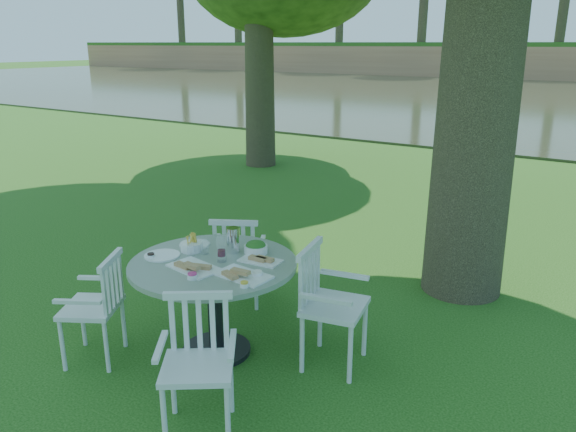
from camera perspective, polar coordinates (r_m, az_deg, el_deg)
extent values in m
plane|color=#14420D|center=(5.58, -1.14, -8.89)|extent=(140.00, 140.00, 0.00)
cylinder|color=black|center=(4.81, -7.25, -13.31)|extent=(0.56, 0.56, 0.04)
cylinder|color=black|center=(4.63, -7.43, -9.24)|extent=(0.12, 0.12, 0.72)
cylinder|color=gray|center=(4.48, -7.61, -4.87)|extent=(1.32, 1.32, 0.04)
cylinder|color=silver|center=(4.31, 6.33, -13.81)|extent=(0.04, 0.04, 0.48)
cylinder|color=silver|center=(4.67, 7.80, -11.28)|extent=(0.04, 0.04, 0.48)
cylinder|color=silver|center=(4.41, 1.43, -12.92)|extent=(0.04, 0.04, 0.48)
cylinder|color=silver|center=(4.76, 3.27, -10.53)|extent=(0.04, 0.04, 0.48)
cube|color=silver|center=(4.41, 4.80, -9.15)|extent=(0.53, 0.56, 0.04)
cube|color=silver|center=(4.38, 2.21, -6.09)|extent=(0.14, 0.49, 0.49)
cylinder|color=silver|center=(5.70, -2.75, -5.87)|extent=(0.04, 0.04, 0.44)
cylinder|color=silver|center=(5.76, -6.66, -5.71)|extent=(0.04, 0.04, 0.44)
cylinder|color=silver|center=(5.38, -3.25, -7.34)|extent=(0.04, 0.04, 0.44)
cylinder|color=silver|center=(5.44, -7.40, -7.15)|extent=(0.04, 0.04, 0.44)
cube|color=silver|center=(5.47, -5.08, -4.18)|extent=(0.60, 0.58, 0.04)
cube|color=silver|center=(5.22, -5.51, -2.85)|extent=(0.42, 0.25, 0.45)
cylinder|color=silver|center=(5.08, -20.12, -10.07)|extent=(0.03, 0.03, 0.43)
cylinder|color=silver|center=(4.77, -21.94, -12.12)|extent=(0.03, 0.03, 0.43)
cylinder|color=silver|center=(4.95, -16.37, -10.39)|extent=(0.03, 0.03, 0.43)
cylinder|color=silver|center=(4.64, -17.96, -12.55)|extent=(0.03, 0.03, 0.43)
cube|color=silver|center=(4.75, -19.37, -8.73)|extent=(0.57, 0.59, 0.04)
cube|color=silver|center=(4.60, -17.39, -6.63)|extent=(0.25, 0.40, 0.44)
cylinder|color=silver|center=(3.78, -12.47, -19.40)|extent=(0.04, 0.04, 0.44)
cylinder|color=silver|center=(3.73, -6.15, -19.59)|extent=(0.04, 0.04, 0.44)
cylinder|color=silver|center=(4.07, -11.60, -16.45)|extent=(0.04, 0.04, 0.44)
cylinder|color=silver|center=(4.02, -5.81, -16.57)|extent=(0.04, 0.04, 0.44)
cube|color=silver|center=(3.76, -9.19, -14.96)|extent=(0.61, 0.60, 0.04)
cube|color=silver|center=(3.83, -9.00, -10.77)|extent=(0.39, 0.29, 0.45)
cube|color=white|center=(4.35, -9.48, -5.21)|extent=(0.44, 0.31, 0.02)
cube|color=white|center=(4.17, -4.57, -6.03)|extent=(0.43, 0.27, 0.02)
cube|color=white|center=(4.44, -2.83, -4.56)|extent=(0.34, 0.21, 0.01)
cylinder|color=white|center=(4.65, -12.68, -3.93)|extent=(0.29, 0.29, 0.01)
cylinder|color=white|center=(4.85, -9.46, -2.87)|extent=(0.26, 0.26, 0.01)
cylinder|color=white|center=(4.71, -9.77, -3.09)|extent=(0.18, 0.18, 0.07)
cylinder|color=white|center=(4.61, -3.29, -3.37)|extent=(0.19, 0.19, 0.06)
cylinder|color=silver|center=(4.61, -5.59, -2.45)|extent=(0.11, 0.11, 0.21)
cylinder|color=white|center=(4.43, -6.78, -3.36)|extent=(0.08, 0.08, 0.21)
cylinder|color=white|center=(4.63, -8.48, -3.14)|extent=(0.07, 0.07, 0.11)
cylinder|color=white|center=(4.59, -9.85, -3.43)|extent=(0.06, 0.06, 0.11)
cylinder|color=white|center=(4.17, -9.70, -6.09)|extent=(0.08, 0.08, 0.03)
cylinder|color=white|center=(4.00, -4.45, -7.01)|extent=(0.07, 0.07, 0.03)
cylinder|color=white|center=(4.16, -3.12, -5.94)|extent=(0.08, 0.08, 0.03)
cylinder|color=white|center=(4.63, -13.75, -3.99)|extent=(0.06, 0.06, 0.03)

